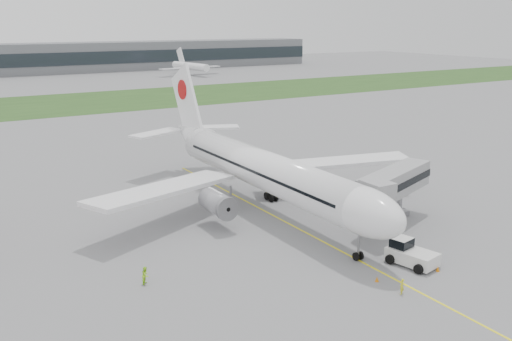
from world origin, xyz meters
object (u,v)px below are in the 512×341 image
pushback_tug (409,253)px  jet_bridge (392,185)px  airliner (259,167)px  ground_crew_near (402,286)px

pushback_tug → jet_bridge: bearing=43.5°
airliner → ground_crew_near: 28.29m
pushback_tug → ground_crew_near: pushback_tug is taller
pushback_tug → jet_bridge: 11.92m
ground_crew_near → jet_bridge: bearing=-162.1°
airliner → pushback_tug: size_ratio=9.90×
ground_crew_near → airliner: bearing=-125.1°
airliner → pushback_tug: (3.92, -23.25, -4.49)m
airliner → pushback_tug: bearing=-80.4°
pushback_tug → jet_bridge: jet_bridge is taller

